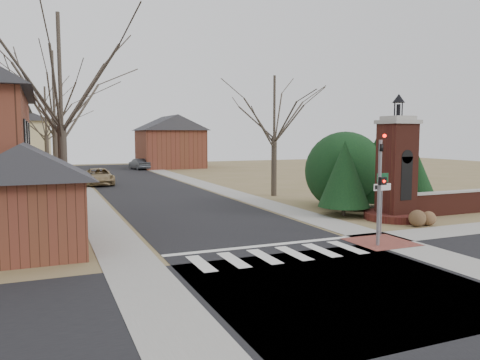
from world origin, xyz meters
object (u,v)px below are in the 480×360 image
sign_post (382,192)px  distant_car (139,164)px  brick_gate_monument (396,178)px  traffic_signal_pole (380,181)px  pickup_truck (99,177)px

sign_post → distant_car: sign_post is taller
sign_post → brick_gate_monument: bearing=41.4°
traffic_signal_pole → sign_post: bearing=47.6°
traffic_signal_pole → distant_car: traffic_signal_pole is taller
pickup_truck → traffic_signal_pole: bearing=-73.9°
pickup_truck → distant_car: size_ratio=1.22×
brick_gate_monument → pickup_truck: 26.82m
brick_gate_monument → pickup_truck: (-12.40, 23.74, -1.44)m
sign_post → brick_gate_monument: (3.41, 3.01, 0.22)m
sign_post → pickup_truck: sign_post is taller
traffic_signal_pole → brick_gate_monument: bearing=43.2°
sign_post → pickup_truck: bearing=108.6°
traffic_signal_pole → sign_post: (1.29, 1.41, -0.64)m
brick_gate_monument → distant_car: 41.22m
sign_post → pickup_truck: 28.24m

